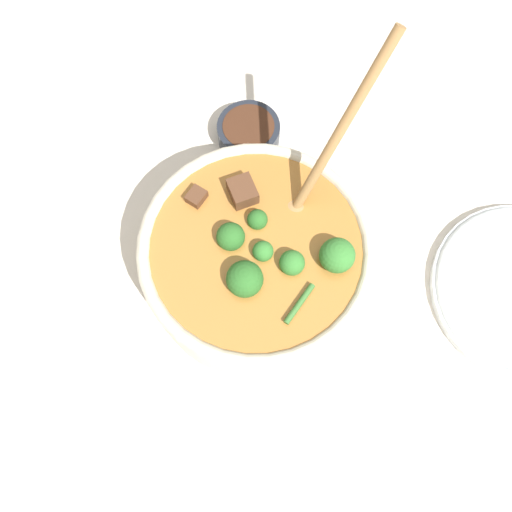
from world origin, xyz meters
name	(u,v)px	position (x,y,z in m)	size (l,w,h in m)	color
ground_plane	(256,274)	(0.00, 0.00, 0.00)	(4.00, 4.00, 0.00)	silver
stew_bowl	(257,258)	(0.00, 0.00, 0.07)	(0.29, 0.33, 0.30)	beige
condiment_bowl	(249,132)	(-0.07, 0.21, 0.02)	(0.09, 0.09, 0.04)	#232833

